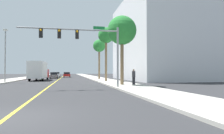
# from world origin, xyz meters

# --- Properties ---
(ground) EXTENTS (192.00, 192.00, 0.00)m
(ground) POSITION_xyz_m (0.00, 42.00, 0.00)
(ground) COLOR #2D2D30
(sidewalk_left) EXTENTS (3.91, 168.00, 0.15)m
(sidewalk_left) POSITION_xyz_m (-8.27, 42.00, 0.07)
(sidewalk_left) COLOR #B2ADA3
(sidewalk_left) RESTS_ON ground
(sidewalk_right) EXTENTS (3.91, 168.00, 0.15)m
(sidewalk_right) POSITION_xyz_m (8.27, 42.00, 0.07)
(sidewalk_right) COLOR #B2ADA3
(sidewalk_right) RESTS_ON ground
(lane_marking_center) EXTENTS (0.16, 144.00, 0.01)m
(lane_marking_center) POSITION_xyz_m (0.00, 42.00, 0.00)
(lane_marking_center) COLOR yellow
(lane_marking_center) RESTS_ON ground
(building_right_near) EXTENTS (14.59, 22.63, 15.98)m
(building_right_near) POSITION_xyz_m (20.04, 30.55, 7.99)
(building_right_near) COLOR silver
(building_right_near) RESTS_ON ground
(traffic_signal_mast) EXTENTS (9.28, 0.36, 5.77)m
(traffic_signal_mast) POSITION_xyz_m (3.52, 11.48, 4.49)
(traffic_signal_mast) COLOR gray
(traffic_signal_mast) RESTS_ON sidewalk_right
(street_lamp) EXTENTS (0.56, 0.28, 7.51)m
(street_lamp) POSITION_xyz_m (-6.82, 23.71, 4.33)
(street_lamp) COLOR gray
(street_lamp) RESTS_ON sidewalk_left
(palm_near) EXTENTS (3.28, 3.28, 7.77)m
(palm_near) POSITION_xyz_m (7.94, 14.53, 6.20)
(palm_near) COLOR brown
(palm_near) RESTS_ON sidewalk_right
(palm_mid) EXTENTS (2.46, 2.46, 8.35)m
(palm_mid) POSITION_xyz_m (7.70, 23.44, 7.08)
(palm_mid) COLOR brown
(palm_mid) RESTS_ON sidewalk_right
(palm_far) EXTENTS (2.47, 2.47, 7.83)m
(palm_far) POSITION_xyz_m (7.92, 32.34, 6.57)
(palm_far) COLOR brown
(palm_far) RESTS_ON sidewalk_right
(car_gray) EXTENTS (1.93, 4.46, 1.44)m
(car_gray) POSITION_xyz_m (-1.35, 40.99, 0.74)
(car_gray) COLOR slate
(car_gray) RESTS_ON ground
(car_white) EXTENTS (1.89, 4.02, 1.46)m
(car_white) POSITION_xyz_m (-1.30, 49.39, 0.77)
(car_white) COLOR white
(car_white) RESTS_ON ground
(car_red) EXTENTS (1.89, 3.92, 1.45)m
(car_red) POSITION_xyz_m (1.45, 49.86, 0.74)
(car_red) COLOR red
(car_red) RESTS_ON ground
(delivery_truck) EXTENTS (2.68, 9.00, 3.34)m
(delivery_truck) POSITION_xyz_m (-3.29, 30.93, 1.76)
(delivery_truck) COLOR red
(delivery_truck) RESTS_ON ground
(pedestrian) EXTENTS (0.38, 0.38, 1.74)m
(pedestrian) POSITION_xyz_m (9.18, 14.14, 1.02)
(pedestrian) COLOR black
(pedestrian) RESTS_ON sidewalk_right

